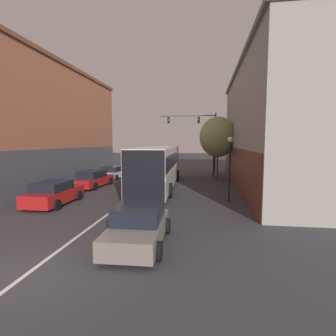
{
  "coord_description": "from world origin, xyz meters",
  "views": [
    {
      "loc": [
        4.95,
        -6.44,
        3.73
      ],
      "look_at": [
        2.08,
        13.56,
        1.69
      ],
      "focal_mm": 28.0,
      "sensor_mm": 36.0,
      "label": 1
    }
  ],
  "objects": [
    {
      "name": "street_tree_far",
      "position": [
        5.83,
        21.47,
        3.86
      ],
      "size": [
        2.48,
        2.23,
        5.24
      ],
      "color": "#3D2D1E",
      "rests_on": "ground_plane"
    },
    {
      "name": "building_right_storefront",
      "position": [
        12.32,
        16.18,
        5.01
      ],
      "size": [
        10.09,
        21.66,
        9.78
      ],
      "color": "#9E998E",
      "rests_on": "ground_plane"
    },
    {
      "name": "parked_car_left_near",
      "position": [
        -3.91,
        29.67,
        0.65
      ],
      "size": [
        2.22,
        4.31,
        1.34
      ],
      "rotation": [
        0.0,
        0.0,
        1.5
      ],
      "color": "#285633",
      "rests_on": "ground_plane"
    },
    {
      "name": "street_tree_near",
      "position": [
        6.14,
        20.04,
        4.2
      ],
      "size": [
        3.61,
        3.25,
        6.19
      ],
      "color": "brown",
      "rests_on": "ground_plane"
    },
    {
      "name": "bus",
      "position": [
        1.14,
        14.52,
        1.86
      ],
      "size": [
        3.31,
        12.95,
        3.31
      ],
      "rotation": [
        0.0,
        0.0,
        1.61
      ],
      "color": "silver",
      "rests_on": "ground_plane"
    },
    {
      "name": "street_lamp",
      "position": [
        6.44,
        10.06,
        2.38
      ],
      "size": [
        0.32,
        0.32,
        4.02
      ],
      "color": "black",
      "rests_on": "ground_plane"
    },
    {
      "name": "hatchback_foreground",
      "position": [
        2.56,
        2.59,
        0.67
      ],
      "size": [
        2.16,
        4.02,
        1.43
      ],
      "rotation": [
        0.0,
        0.0,
        1.6
      ],
      "color": "slate",
      "rests_on": "ground_plane"
    },
    {
      "name": "traffic_signal_gantry",
      "position": [
        4.22,
        27.38,
        5.21
      ],
      "size": [
        7.14,
        0.36,
        7.32
      ],
      "color": "#514C47",
      "rests_on": "ground_plane"
    },
    {
      "name": "parked_car_left_mid",
      "position": [
        -3.94,
        7.75,
        0.67
      ],
      "size": [
        2.06,
        4.11,
        1.4
      ],
      "rotation": [
        0.0,
        0.0,
        1.57
      ],
      "color": "red",
      "rests_on": "ground_plane"
    },
    {
      "name": "lane_center_line",
      "position": [
        0.0,
        15.7,
        0.0
      ],
      "size": [
        0.14,
        43.39,
        0.01
      ],
      "color": "silver",
      "rests_on": "ground_plane"
    },
    {
      "name": "parked_car_left_far",
      "position": [
        -4.35,
        18.94,
        0.59
      ],
      "size": [
        2.24,
        4.05,
        1.24
      ],
      "rotation": [
        0.0,
        0.0,
        1.49
      ],
      "color": "silver",
      "rests_on": "ground_plane"
    },
    {
      "name": "building_left_brick",
      "position": [
        -9.98,
        15.37,
        5.22
      ],
      "size": [
        7.3,
        19.23,
        10.21
      ],
      "color": "#A86647",
      "rests_on": "ground_plane"
    },
    {
      "name": "ground_plane",
      "position": [
        0.0,
        0.0,
        0.0
      ],
      "size": [
        160.0,
        160.0,
        0.0
      ],
      "primitive_type": "plane",
      "color": "#38383D"
    },
    {
      "name": "parked_car_left_distant",
      "position": [
        -4.22,
        13.86,
        0.66
      ],
      "size": [
        2.2,
        4.62,
        1.39
      ],
      "rotation": [
        0.0,
        0.0,
        1.5
      ],
      "color": "red",
      "rests_on": "ground_plane"
    }
  ]
}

